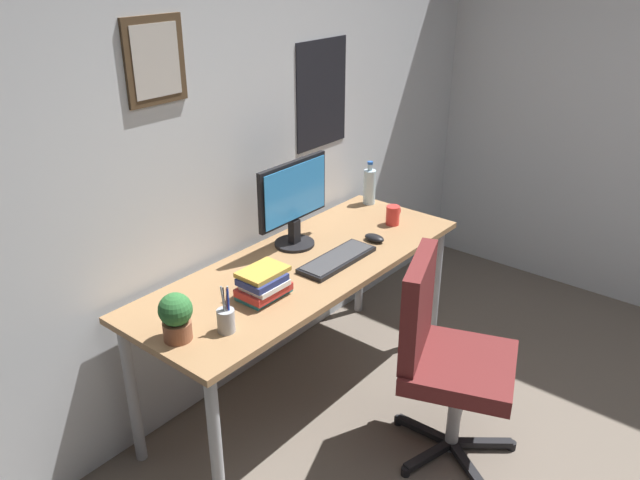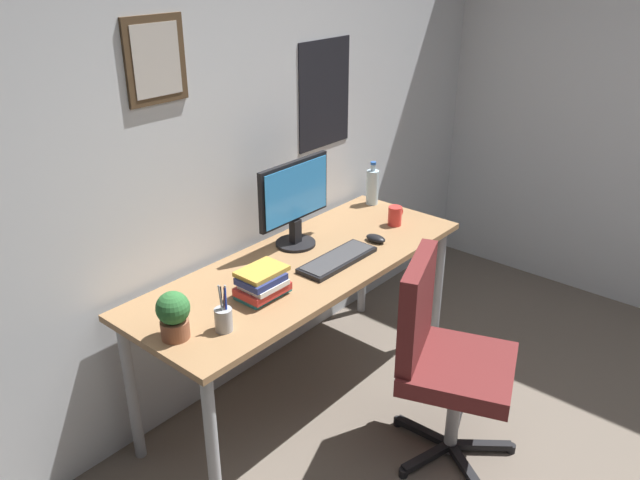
{
  "view_description": "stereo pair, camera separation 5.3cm",
  "coord_description": "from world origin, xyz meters",
  "px_view_note": "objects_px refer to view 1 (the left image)",
  "views": [
    {
      "loc": [
        -1.93,
        -0.02,
        2.13
      ],
      "look_at": [
        0.1,
        1.64,
        0.9
      ],
      "focal_mm": 35.83,
      "sensor_mm": 36.0,
      "label": 1
    },
    {
      "loc": [
        -1.89,
        -0.06,
        2.13
      ],
      "look_at": [
        0.1,
        1.64,
        0.9
      ],
      "focal_mm": 35.83,
      "sensor_mm": 36.0,
      "label": 2
    }
  ],
  "objects_px": {
    "coffee_mug_near": "(393,215)",
    "pen_cup": "(226,319)",
    "keyboard": "(337,259)",
    "potted_plant": "(176,315)",
    "book_stack_left": "(263,284)",
    "computer_mouse": "(374,238)",
    "water_bottle": "(369,186)",
    "office_chair": "(443,350)",
    "monitor": "(293,200)"
  },
  "relations": [
    {
      "from": "keyboard",
      "to": "pen_cup",
      "type": "height_order",
      "value": "pen_cup"
    },
    {
      "from": "water_bottle",
      "to": "book_stack_left",
      "type": "bearing_deg",
      "value": -166.49
    },
    {
      "from": "keyboard",
      "to": "pen_cup",
      "type": "relative_size",
      "value": 2.15
    },
    {
      "from": "computer_mouse",
      "to": "pen_cup",
      "type": "xyz_separation_m",
      "value": [
        -1.04,
        -0.03,
        0.04
      ]
    },
    {
      "from": "pen_cup",
      "to": "book_stack_left",
      "type": "height_order",
      "value": "pen_cup"
    },
    {
      "from": "office_chair",
      "to": "potted_plant",
      "type": "height_order",
      "value": "office_chair"
    },
    {
      "from": "office_chair",
      "to": "monitor",
      "type": "relative_size",
      "value": 2.07
    },
    {
      "from": "book_stack_left",
      "to": "keyboard",
      "type": "bearing_deg",
      "value": -4.7
    },
    {
      "from": "computer_mouse",
      "to": "coffee_mug_near",
      "type": "bearing_deg",
      "value": 11.35
    },
    {
      "from": "office_chair",
      "to": "computer_mouse",
      "type": "xyz_separation_m",
      "value": [
        0.33,
        0.6,
        0.24
      ]
    },
    {
      "from": "office_chair",
      "to": "book_stack_left",
      "type": "height_order",
      "value": "office_chair"
    },
    {
      "from": "pen_cup",
      "to": "book_stack_left",
      "type": "distance_m",
      "value": 0.29
    },
    {
      "from": "water_bottle",
      "to": "book_stack_left",
      "type": "height_order",
      "value": "water_bottle"
    },
    {
      "from": "water_bottle",
      "to": "potted_plant",
      "type": "distance_m",
      "value": 1.62
    },
    {
      "from": "book_stack_left",
      "to": "monitor",
      "type": "bearing_deg",
      "value": 27.36
    },
    {
      "from": "pen_cup",
      "to": "book_stack_left",
      "type": "xyz_separation_m",
      "value": [
        0.28,
        0.07,
        0.01
      ]
    },
    {
      "from": "computer_mouse",
      "to": "water_bottle",
      "type": "xyz_separation_m",
      "value": [
        0.41,
        0.32,
        0.09
      ]
    },
    {
      "from": "potted_plant",
      "to": "pen_cup",
      "type": "distance_m",
      "value": 0.19
    },
    {
      "from": "monitor",
      "to": "water_bottle",
      "type": "xyz_separation_m",
      "value": [
        0.7,
        0.04,
        -0.13
      ]
    },
    {
      "from": "potted_plant",
      "to": "book_stack_left",
      "type": "xyz_separation_m",
      "value": [
        0.44,
        -0.03,
        -0.04
      ]
    },
    {
      "from": "book_stack_left",
      "to": "computer_mouse",
      "type": "bearing_deg",
      "value": -3.18
    },
    {
      "from": "keyboard",
      "to": "potted_plant",
      "type": "height_order",
      "value": "potted_plant"
    },
    {
      "from": "monitor",
      "to": "pen_cup",
      "type": "bearing_deg",
      "value": -157.31
    },
    {
      "from": "potted_plant",
      "to": "computer_mouse",
      "type": "bearing_deg",
      "value": -3.6
    },
    {
      "from": "monitor",
      "to": "computer_mouse",
      "type": "bearing_deg",
      "value": -44.83
    },
    {
      "from": "keyboard",
      "to": "book_stack_left",
      "type": "bearing_deg",
      "value": 175.3
    },
    {
      "from": "pen_cup",
      "to": "book_stack_left",
      "type": "relative_size",
      "value": 0.9
    },
    {
      "from": "coffee_mug_near",
      "to": "pen_cup",
      "type": "bearing_deg",
      "value": -176.56
    },
    {
      "from": "monitor",
      "to": "pen_cup",
      "type": "distance_m",
      "value": 0.84
    },
    {
      "from": "office_chair",
      "to": "water_bottle",
      "type": "distance_m",
      "value": 1.23
    },
    {
      "from": "computer_mouse",
      "to": "potted_plant",
      "type": "distance_m",
      "value": 1.2
    },
    {
      "from": "keyboard",
      "to": "potted_plant",
      "type": "relative_size",
      "value": 2.21
    },
    {
      "from": "office_chair",
      "to": "pen_cup",
      "type": "relative_size",
      "value": 4.75
    },
    {
      "from": "computer_mouse",
      "to": "monitor",
      "type": "bearing_deg",
      "value": 135.17
    },
    {
      "from": "potted_plant",
      "to": "office_chair",
      "type": "bearing_deg",
      "value": -37.94
    },
    {
      "from": "potted_plant",
      "to": "monitor",
      "type": "bearing_deg",
      "value": 13.09
    },
    {
      "from": "monitor",
      "to": "computer_mouse",
      "type": "xyz_separation_m",
      "value": [
        0.29,
        -0.29,
        -0.22
      ]
    },
    {
      "from": "coffee_mug_near",
      "to": "book_stack_left",
      "type": "distance_m",
      "value": 1.0
    },
    {
      "from": "office_chair",
      "to": "pen_cup",
      "type": "distance_m",
      "value": 0.95
    },
    {
      "from": "computer_mouse",
      "to": "coffee_mug_near",
      "type": "distance_m",
      "value": 0.25
    },
    {
      "from": "office_chair",
      "to": "computer_mouse",
      "type": "height_order",
      "value": "office_chair"
    },
    {
      "from": "computer_mouse",
      "to": "water_bottle",
      "type": "height_order",
      "value": "water_bottle"
    },
    {
      "from": "office_chair",
      "to": "water_bottle",
      "type": "relative_size",
      "value": 3.76
    },
    {
      "from": "coffee_mug_near",
      "to": "monitor",
      "type": "bearing_deg",
      "value": 155.74
    },
    {
      "from": "office_chair",
      "to": "keyboard",
      "type": "bearing_deg",
      "value": 87.12
    },
    {
      "from": "office_chair",
      "to": "water_bottle",
      "type": "xyz_separation_m",
      "value": [
        0.74,
        0.92,
        0.33
      ]
    },
    {
      "from": "computer_mouse",
      "to": "potted_plant",
      "type": "relative_size",
      "value": 0.56
    },
    {
      "from": "coffee_mug_near",
      "to": "pen_cup",
      "type": "xyz_separation_m",
      "value": [
        -1.28,
        -0.08,
        0.0
      ]
    },
    {
      "from": "water_bottle",
      "to": "pen_cup",
      "type": "xyz_separation_m",
      "value": [
        -1.45,
        -0.35,
        -0.05
      ]
    },
    {
      "from": "office_chair",
      "to": "keyboard",
      "type": "relative_size",
      "value": 2.21
    }
  ]
}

